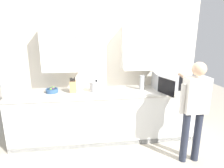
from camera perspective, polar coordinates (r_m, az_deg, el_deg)
ground_plane at (r=3.19m, az=-1.22°, el=-22.48°), size 9.47×9.47×0.00m
back_wall_tiled at (r=3.65m, az=-3.13°, el=6.42°), size 3.80×0.44×2.58m
counter_unit at (r=3.59m, az=-2.51°, el=-9.38°), size 3.33×0.72×0.92m
microwave_oven at (r=3.71m, az=16.49°, el=0.85°), size 0.55×0.76×0.30m
thermos_flask at (r=3.56m, az=9.08°, el=0.47°), size 0.09×0.09×0.27m
stock_pot at (r=3.41m, az=-4.75°, el=-0.74°), size 0.34×0.24×0.22m
fruit_bowl at (r=3.52m, az=-17.77°, el=-1.81°), size 0.21×0.21×0.10m
knife_block at (r=3.43m, az=-11.76°, el=-0.75°), size 0.11×0.15×0.28m
person_figure at (r=3.02m, az=23.72°, el=-5.68°), size 0.44×0.68×1.57m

